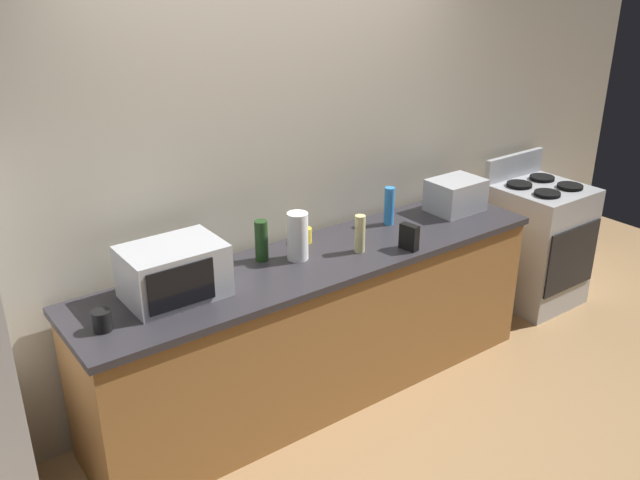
% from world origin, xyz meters
% --- Properties ---
extents(ground_plane, '(8.00, 8.00, 0.00)m').
position_xyz_m(ground_plane, '(0.00, 0.00, 0.00)').
color(ground_plane, '#A87F51').
extents(back_wall, '(6.40, 0.10, 2.70)m').
position_xyz_m(back_wall, '(0.00, 0.81, 1.35)').
color(back_wall, '#B2A893').
rests_on(back_wall, ground_plane).
extents(counter_run, '(2.84, 0.64, 0.90)m').
position_xyz_m(counter_run, '(0.00, 0.40, 0.45)').
color(counter_run, '#9E6B38').
rests_on(counter_run, ground_plane).
extents(stove_range, '(0.60, 0.61, 1.08)m').
position_xyz_m(stove_range, '(2.00, 0.40, 0.46)').
color(stove_range, '#B7BABF').
rests_on(stove_range, ground_plane).
extents(microwave, '(0.48, 0.35, 0.27)m').
position_xyz_m(microwave, '(-0.85, 0.45, 1.04)').
color(microwave, '#B7BABF').
rests_on(microwave, counter_run).
extents(toaster_oven, '(0.34, 0.26, 0.21)m').
position_xyz_m(toaster_oven, '(1.14, 0.46, 1.01)').
color(toaster_oven, '#B7BABF').
rests_on(toaster_oven, counter_run).
extents(paper_towel_roll, '(0.12, 0.12, 0.27)m').
position_xyz_m(paper_towel_roll, '(-0.11, 0.45, 1.04)').
color(paper_towel_roll, white).
rests_on(paper_towel_roll, counter_run).
extents(cordless_phone, '(0.07, 0.12, 0.15)m').
position_xyz_m(cordless_phone, '(0.47, 0.18, 0.98)').
color(cordless_phone, black).
rests_on(cordless_phone, counter_run).
extents(bottle_wine, '(0.07, 0.07, 0.23)m').
position_xyz_m(bottle_wine, '(-0.28, 0.55, 1.02)').
color(bottle_wine, '#1E3F19').
rests_on(bottle_wine, counter_run).
extents(bottle_vinegar, '(0.06, 0.06, 0.22)m').
position_xyz_m(bottle_vinegar, '(0.22, 0.32, 1.01)').
color(bottle_vinegar, beige).
rests_on(bottle_vinegar, counter_run).
extents(bottle_spray_cleaner, '(0.06, 0.06, 0.24)m').
position_xyz_m(bottle_spray_cleaner, '(0.63, 0.54, 1.02)').
color(bottle_spray_cleaner, '#338CE5').
rests_on(bottle_spray_cleaner, counter_run).
extents(mug_yellow, '(0.08, 0.08, 0.09)m').
position_xyz_m(mug_yellow, '(0.05, 0.61, 0.94)').
color(mug_yellow, yellow).
rests_on(mug_yellow, counter_run).
extents(mug_black, '(0.09, 0.09, 0.10)m').
position_xyz_m(mug_black, '(-1.26, 0.34, 0.95)').
color(mug_black, black).
rests_on(mug_black, counter_run).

